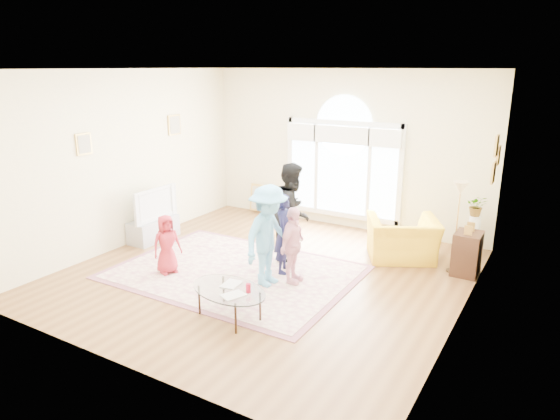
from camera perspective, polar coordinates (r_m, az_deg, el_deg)
The scene contains 18 objects.
ground at distance 8.16m, azimuth -1.63°, elevation -7.28°, with size 6.00×6.00×0.00m, color brown.
room_shell at distance 10.13m, azimuth 6.96°, elevation 6.51°, with size 6.00×6.00×6.00m.
area_rug at distance 8.23m, azimuth -5.21°, elevation -7.05°, with size 3.60×2.60×0.02m, color beige.
rug_border at distance 8.23m, azimuth -5.21°, elevation -7.07°, with size 3.80×2.80×0.01m, color #884E5E.
tv_console at distance 9.94m, azimuth -14.25°, elevation -2.14°, with size 0.45×1.00×0.42m, color #9B9DA4.
television at distance 9.79m, azimuth -14.42°, elevation 0.73°, with size 0.17×1.07×0.62m.
coffee_table at distance 6.69m, azimuth -5.86°, elevation -9.10°, with size 1.31×1.00×0.54m.
armchair at distance 8.87m, azimuth 13.80°, elevation -3.23°, with size 1.15×1.00×0.74m, color yellow.
side_cabinet at distance 8.57m, azimuth 20.58°, elevation -4.67°, with size 0.40×0.50×0.70m, color black.
floor_lamp at distance 8.33m, azimuth 19.87°, elevation 1.55°, with size 0.29×0.29×1.51m.
plant_pedestal at distance 9.53m, azimuth 21.24°, elevation -2.67°, with size 0.20×0.20×0.70m, color white.
potted_plant at distance 9.38m, azimuth 21.57°, elevation 0.45°, with size 0.34×0.29×0.38m, color #33722D.
leaning_picture at distance 11.38m, azimuth -1.62°, elevation -0.41°, with size 0.80×0.05×0.62m, color tan.
child_red at distance 8.19m, azimuth -12.82°, elevation -3.82°, with size 0.47×0.31×0.97m, color maroon.
child_navy at distance 7.97m, azimuth 0.52°, elevation -2.69°, with size 0.47×0.31×1.30m, color #161739.
child_black at distance 8.53m, azimuth 1.46°, elevation -0.12°, with size 0.81×0.63×1.67m, color black.
child_pink at distance 7.60m, azimuth 1.45°, elevation -4.06°, with size 0.70×0.29×1.20m, color #FAABC0.
child_blue at distance 7.47m, azimuth -1.32°, elevation -2.97°, with size 1.01×0.58×1.56m, color #58A4D5.
Camera 1 is at (4.01, -6.32, 3.24)m, focal length 32.00 mm.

